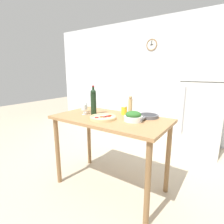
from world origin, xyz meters
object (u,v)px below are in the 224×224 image
(pepper_mill, at_px, (130,106))
(salad_bowl, at_px, (133,116))
(wine_bottle, at_px, (93,101))
(cast_iron_skillet, at_px, (148,116))
(homemade_pizza, at_px, (103,118))
(wine_glass_far, at_px, (85,106))
(salt_canister, at_px, (124,110))
(refrigerator, at_px, (203,103))
(wine_glass_near, at_px, (84,108))

(pepper_mill, relative_size, salad_bowl, 1.21)
(wine_bottle, xyz_separation_m, cast_iron_skillet, (0.64, 0.24, -0.15))
(pepper_mill, xyz_separation_m, salad_bowl, (0.15, -0.20, -0.07))
(salad_bowl, height_order, homemade_pizza, salad_bowl)
(wine_glass_far, height_order, salt_canister, wine_glass_far)
(pepper_mill, relative_size, homemade_pizza, 0.83)
(pepper_mill, height_order, homemade_pizza, pepper_mill)
(refrigerator, distance_m, wine_bottle, 2.09)
(salt_canister, bearing_deg, wine_glass_far, -158.94)
(salt_canister, distance_m, cast_iron_skillet, 0.32)
(wine_bottle, bearing_deg, salad_bowl, 0.56)
(wine_glass_far, distance_m, homemade_pizza, 0.43)
(salad_bowl, height_order, salt_canister, salt_canister)
(refrigerator, bearing_deg, homemade_pizza, -112.21)
(salt_canister, bearing_deg, homemade_pizza, -105.33)
(wine_bottle, xyz_separation_m, pepper_mill, (0.41, 0.21, -0.05))
(wine_bottle, relative_size, pepper_mill, 1.48)
(wine_bottle, bearing_deg, refrigerator, 60.44)
(wine_glass_far, height_order, salad_bowl, wine_glass_far)
(homemade_pizza, bearing_deg, wine_bottle, 153.29)
(homemade_pizza, bearing_deg, pepper_mill, 61.72)
(refrigerator, height_order, cast_iron_skillet, refrigerator)
(homemade_pizza, bearing_deg, salt_canister, 74.67)
(wine_glass_far, relative_size, salt_canister, 1.12)
(homemade_pizza, height_order, cast_iron_skillet, same)
(refrigerator, bearing_deg, wine_glass_near, -120.82)
(refrigerator, relative_size, pepper_mill, 7.32)
(wine_glass_near, xyz_separation_m, salad_bowl, (0.66, 0.08, -0.04))
(wine_glass_far, xyz_separation_m, salt_canister, (0.49, 0.19, -0.03))
(refrigerator, height_order, pepper_mill, refrigerator)
(pepper_mill, distance_m, homemade_pizza, 0.38)
(wine_glass_near, bearing_deg, refrigerator, 59.18)
(pepper_mill, bearing_deg, refrigerator, 69.10)
(refrigerator, distance_m, homemade_pizza, 2.09)
(salad_bowl, xyz_separation_m, salt_canister, (-0.23, 0.20, 0.01))
(wine_glass_far, height_order, cast_iron_skillet, wine_glass_far)
(wine_bottle, height_order, pepper_mill, wine_bottle)
(wine_glass_near, bearing_deg, homemade_pizza, -7.83)
(pepper_mill, xyz_separation_m, salt_canister, (-0.09, -0.00, -0.06))
(pepper_mill, relative_size, salt_canister, 2.17)
(salt_canister, bearing_deg, salad_bowl, -40.70)
(pepper_mill, bearing_deg, wine_glass_near, -151.31)
(wine_bottle, relative_size, salad_bowl, 1.78)
(refrigerator, bearing_deg, wine_bottle, -119.56)
(salt_canister, xyz_separation_m, cast_iron_skillet, (0.31, 0.03, -0.04))
(salad_bowl, relative_size, cast_iron_skillet, 0.53)
(wine_glass_far, height_order, homemade_pizza, wine_glass_far)
(wine_bottle, bearing_deg, cast_iron_skillet, 20.43)
(wine_glass_far, xyz_separation_m, salad_bowl, (0.73, -0.01, -0.04))
(refrigerator, bearing_deg, salad_bowl, -104.48)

